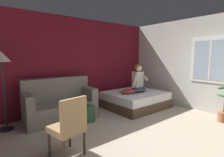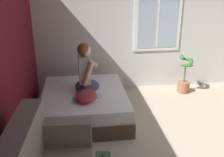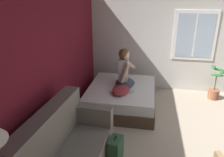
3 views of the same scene
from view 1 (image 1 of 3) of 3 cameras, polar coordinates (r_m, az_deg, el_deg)
name	(u,v)px [view 1 (image 1 of 3)]	position (r m, az deg, el deg)	size (l,w,h in m)	color
ground_plane	(169,146)	(3.49, 18.01, -20.28)	(40.00, 40.00, 0.00)	tan
wall_back_accent	(81,64)	(5.45, -10.10, 4.65)	(10.00, 0.16, 2.70)	maroon
bed	(135,100)	(5.56, 7.50, -6.86)	(1.77, 1.53, 0.48)	#4C3828
couch	(60,104)	(4.66, -16.65, -7.93)	(1.75, 0.92, 1.04)	slate
side_chair	(69,125)	(2.89, -13.84, -14.50)	(0.54, 0.54, 0.98)	#382D23
person_seated	(138,81)	(5.47, 8.53, -0.71)	(0.54, 0.46, 0.88)	#383D51
backpack	(88,114)	(4.37, -7.87, -11.45)	(0.33, 0.28, 0.46)	#2D5133
throw_pillow	(128,91)	(5.24, 5.29, -4.19)	(0.48, 0.36, 0.14)	#993338
cell_phone	(136,94)	(5.16, 7.79, -5.15)	(0.07, 0.14, 0.01)	#B7B7BC
floor_lamp	(2,64)	(4.30, -32.34, 3.97)	(0.36, 0.36, 1.70)	black
potted_plant	(224,110)	(5.10, 32.71, -8.54)	(0.39, 0.37, 0.85)	#995B3D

